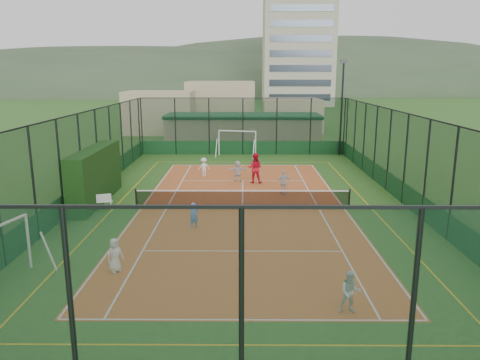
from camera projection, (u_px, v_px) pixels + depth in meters
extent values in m
plane|color=#2C571D|center=(243.00, 207.00, 25.46)|extent=(300.00, 300.00, 0.00)
cube|color=#C7632C|center=(243.00, 207.00, 25.46)|extent=(11.17, 23.97, 0.01)
cube|color=beige|center=(298.00, 36.00, 101.91)|extent=(15.00, 12.00, 30.00)
cube|color=black|center=(95.00, 175.00, 26.31)|extent=(1.05, 6.97, 3.05)
imported|color=white|center=(115.00, 255.00, 17.14)|extent=(0.73, 0.72, 1.27)
imported|color=#4975D1|center=(194.00, 215.00, 22.02)|extent=(0.52, 0.46, 1.21)
imported|color=silver|center=(350.00, 292.00, 14.17)|extent=(0.68, 0.54, 1.34)
imported|color=white|center=(204.00, 167.00, 32.91)|extent=(0.98, 0.77, 1.33)
imported|color=silver|center=(284.00, 182.00, 28.00)|extent=(0.87, 0.38, 1.48)
imported|color=silver|center=(238.00, 171.00, 31.45)|extent=(1.32, 0.49, 1.40)
imported|color=red|center=(255.00, 168.00, 30.90)|extent=(1.09, 0.91, 2.01)
sphere|color=#CCE033|center=(193.00, 203.00, 26.21)|extent=(0.07, 0.07, 0.07)
sphere|color=#CCE033|center=(207.00, 197.00, 27.33)|extent=(0.07, 0.07, 0.07)
sphere|color=#CCE033|center=(183.00, 201.00, 26.62)|extent=(0.07, 0.07, 0.07)
sphere|color=#CCE033|center=(214.00, 203.00, 26.17)|extent=(0.07, 0.07, 0.07)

